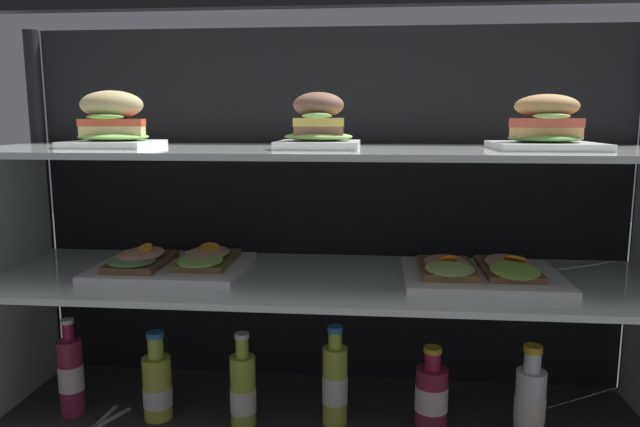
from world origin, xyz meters
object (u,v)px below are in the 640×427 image
Objects in this scene: juice_bottle_front_right_end at (431,396)px; juice_bottle_back_center at (530,402)px; plated_roll_sandwich_far_right at (316,128)px; open_sandwich_tray_left_of_center at (172,263)px; juice_bottle_front_middle at (71,375)px; open_sandwich_tray_near_right_corner at (481,271)px; juice_bottle_front_fourth at (243,390)px; plated_roll_sandwich_left_of_center at (113,125)px; plated_roll_sandwich_center at (546,130)px; juice_bottle_tucked_behind at (157,386)px; juice_bottle_front_left_end at (335,383)px.

juice_bottle_back_center reaches higher than juice_bottle_front_right_end.
juice_bottle_back_center is at bearing -4.48° from juice_bottle_front_right_end.
plated_roll_sandwich_far_right is 0.80× the size of juice_bottle_back_center.
juice_bottle_front_middle is at bearing -171.67° from open_sandwich_tray_left_of_center.
plated_roll_sandwich_far_right is 0.50× the size of open_sandwich_tray_left_of_center.
juice_bottle_front_fourth is (-0.53, -0.04, -0.28)m from open_sandwich_tray_near_right_corner.
plated_roll_sandwich_left_of_center is 0.60m from juice_bottle_front_middle.
juice_bottle_front_right_end is at bearing -177.53° from plated_roll_sandwich_center.
plated_roll_sandwich_far_right reaches higher than juice_bottle_front_right_end.
plated_roll_sandwich_left_of_center is 0.87× the size of juice_bottle_tucked_behind.
juice_bottle_front_right_end is at bearing -2.82° from juice_bottle_front_left_end.
plated_roll_sandwich_left_of_center is at bearing 175.36° from juice_bottle_front_fourth.
juice_bottle_front_left_end is (0.49, -0.00, -0.58)m from plated_roll_sandwich_left_of_center.
open_sandwich_tray_near_right_corner is at bearing 16.05° from juice_bottle_front_right_end.
juice_bottle_front_fourth is at bearing -1.19° from juice_bottle_front_middle.
open_sandwich_tray_left_of_center is 1.00× the size of open_sandwich_tray_near_right_corner.
open_sandwich_tray_left_of_center is at bearing 179.72° from open_sandwich_tray_near_right_corner.
juice_bottle_front_left_end is (0.62, 0.01, 0.00)m from juice_bottle_front_middle.
juice_bottle_tucked_behind is at bearing -0.34° from juice_bottle_front_middle.
plated_roll_sandwich_center reaches higher than juice_bottle_front_middle.
open_sandwich_tray_near_right_corner is 0.30m from juice_bottle_front_right_end.
plated_roll_sandwich_center reaches higher than open_sandwich_tray_near_right_corner.
open_sandwich_tray_left_of_center is 0.29m from juice_bottle_tucked_behind.
juice_bottle_back_center is at bearing -3.64° from juice_bottle_front_left_end.
plated_roll_sandwich_far_right is (0.45, -0.02, -0.00)m from plated_roll_sandwich_left_of_center.
juice_bottle_front_fourth is at bearing 179.51° from plated_roll_sandwich_far_right.
open_sandwich_tray_near_right_corner is 1.59× the size of juice_bottle_back_center.
open_sandwich_tray_near_right_corner is at bearing 4.45° from juice_bottle_front_fourth.
plated_roll_sandwich_center reaches higher than open_sandwich_tray_left_of_center.
juice_bottle_front_middle is (-1.06, -0.01, -0.58)m from plated_roll_sandwich_center.
plated_roll_sandwich_left_of_center is 0.93× the size of juice_bottle_front_right_end.
juice_bottle_back_center is (0.64, -0.00, 0.00)m from juice_bottle_front_fourth.
plated_roll_sandwich_center is at bearing 78.66° from juice_bottle_back_center.
open_sandwich_tray_near_right_corner reaches higher than juice_bottle_front_right_end.
open_sandwich_tray_near_right_corner is at bearing 157.40° from juice_bottle_back_center.
open_sandwich_tray_left_of_center reaches higher than juice_bottle_back_center.
juice_bottle_front_middle is (-0.13, -0.01, -0.58)m from plated_roll_sandwich_left_of_center.
plated_roll_sandwich_left_of_center reaches higher than juice_bottle_front_fourth.
plated_roll_sandwich_left_of_center is 0.87m from open_sandwich_tray_near_right_corner.
open_sandwich_tray_left_of_center reaches higher than juice_bottle_front_right_end.
plated_roll_sandwich_center is at bearing -9.79° from open_sandwich_tray_near_right_corner.
open_sandwich_tray_near_right_corner is at bearing 170.21° from plated_roll_sandwich_center.
juice_bottle_back_center is (0.47, -0.00, -0.59)m from plated_roll_sandwich_far_right.
juice_bottle_front_fourth is 0.43m from juice_bottle_front_right_end.
juice_bottle_front_middle is at bearing -178.03° from open_sandwich_tray_near_right_corner.
juice_bottle_front_left_end reaches higher than juice_bottle_front_right_end.
juice_bottle_tucked_behind is 0.41m from juice_bottle_front_left_end.
juice_bottle_front_left_end is at bearing -3.29° from open_sandwich_tray_left_of_center.
plated_roll_sandwich_left_of_center is at bearing -178.74° from open_sandwich_tray_near_right_corner.
open_sandwich_tray_near_right_corner is 0.79m from juice_bottle_tucked_behind.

